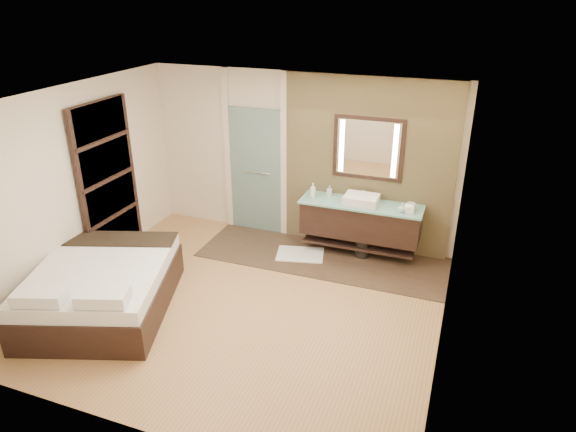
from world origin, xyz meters
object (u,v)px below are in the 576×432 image
at_px(vanity, 360,220).
at_px(waste_bin, 362,248).
at_px(bed, 102,288).
at_px(mirror_unit, 368,148).

distance_m(vanity, waste_bin, 0.45).
height_order(bed, waste_bin, bed).
bearing_deg(mirror_unit, waste_bin, -76.34).
relative_size(vanity, waste_bin, 6.59).
height_order(vanity, mirror_unit, mirror_unit).
bearing_deg(waste_bin, bed, -137.81).
bearing_deg(bed, vanity, 25.07).
xyz_separation_m(mirror_unit, waste_bin, (0.07, -0.31, -1.51)).
distance_m(vanity, mirror_unit, 1.10).
distance_m(vanity, bed, 3.81).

